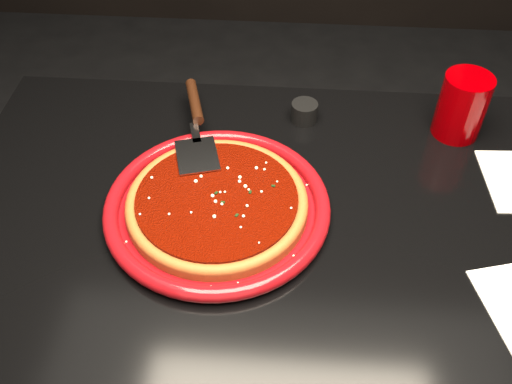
# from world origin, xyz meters

# --- Properties ---
(table) EXTENTS (1.20, 0.80, 0.75)m
(table) POSITION_xyz_m (0.00, 0.00, 0.38)
(table) COLOR black
(table) RESTS_ON floor
(plate) EXTENTS (0.43, 0.43, 0.03)m
(plate) POSITION_xyz_m (-0.15, 0.05, 0.76)
(plate) COLOR maroon
(plate) RESTS_ON table
(pizza_crust) EXTENTS (0.34, 0.34, 0.01)m
(pizza_crust) POSITION_xyz_m (-0.15, 0.05, 0.77)
(pizza_crust) COLOR brown
(pizza_crust) RESTS_ON plate
(pizza_crust_rim) EXTENTS (0.34, 0.34, 0.02)m
(pizza_crust_rim) POSITION_xyz_m (-0.15, 0.05, 0.77)
(pizza_crust_rim) COLOR brown
(pizza_crust_rim) RESTS_ON plate
(pizza_sauce) EXTENTS (0.30, 0.30, 0.01)m
(pizza_sauce) POSITION_xyz_m (-0.15, 0.05, 0.78)
(pizza_sauce) COLOR #5F0B01
(pizza_sauce) RESTS_ON plate
(parmesan_dusting) EXTENTS (0.25, 0.25, 0.01)m
(parmesan_dusting) POSITION_xyz_m (-0.15, 0.05, 0.79)
(parmesan_dusting) COLOR #F1E6BF
(parmesan_dusting) RESTS_ON plate
(basil_flecks) EXTENTS (0.23, 0.23, 0.00)m
(basil_flecks) POSITION_xyz_m (-0.15, 0.05, 0.79)
(basil_flecks) COLOR black
(basil_flecks) RESTS_ON plate
(pizza_server) EXTENTS (0.16, 0.30, 0.02)m
(pizza_server) POSITION_xyz_m (-0.20, 0.21, 0.79)
(pizza_server) COLOR silver
(pizza_server) RESTS_ON plate
(cup) EXTENTS (0.11, 0.11, 0.12)m
(cup) POSITION_xyz_m (0.26, 0.28, 0.81)
(cup) COLOR #900002
(cup) RESTS_ON table
(ramekin) EXTENTS (0.05, 0.05, 0.04)m
(ramekin) POSITION_xyz_m (-0.01, 0.30, 0.77)
(ramekin) COLOR black
(ramekin) RESTS_ON table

